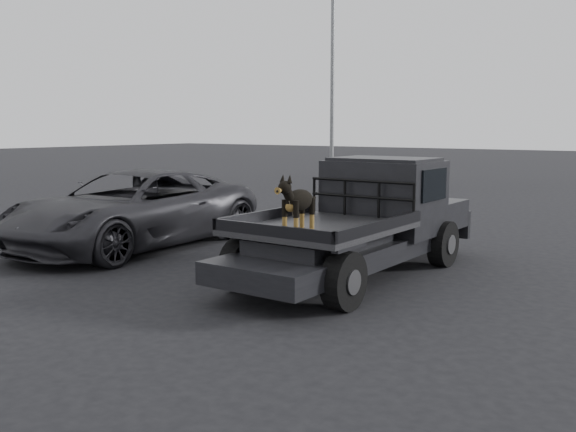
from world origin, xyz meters
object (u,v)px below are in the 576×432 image
Objects in this scene: flatbed_ute at (354,247)px; parked_suv at (132,209)px; floodlight_near at (333,21)px; dog at (298,205)px.

flatbed_ute is 4.68m from parked_suv.
flatbed_ute is at bearing -57.10° from floodlight_near.
parked_suv is (-4.78, 1.31, -0.55)m from dog.
flatbed_ute is 7.30× the size of dog.
floodlight_near is (-10.85, 18.27, 5.68)m from dog.
floodlight_near is at bearing 120.70° from dog.
floodlight_near reaches higher than parked_suv.
flatbed_ute is 1.88m from dog.
floodlight_near is at bearing 106.71° from parked_suv.
dog is at bearing -59.30° from floodlight_near.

